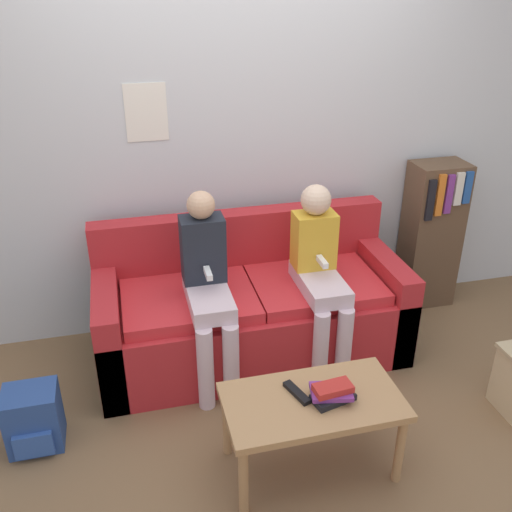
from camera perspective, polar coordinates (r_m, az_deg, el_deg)
ground_plane at (r=3.30m, az=1.58°, el=-14.27°), size 10.00×10.00×0.00m
wall_back at (r=3.54m, az=-2.47°, el=12.60°), size 8.00×0.06×2.60m
couch at (r=3.51m, az=-0.53°, el=-5.48°), size 1.83×0.76×0.84m
coffee_table at (r=2.73m, az=5.66°, el=-14.91°), size 0.82×0.44×0.41m
person_left at (r=3.14m, az=-4.85°, el=-2.79°), size 0.24×0.53×1.12m
person_right at (r=3.29m, az=6.40°, el=-1.42°), size 0.24×0.53×1.10m
tv_remote at (r=2.70m, az=4.10°, el=-13.47°), size 0.09×0.17×0.02m
book_stack at (r=2.67m, az=7.64°, el=-13.39°), size 0.22×0.17×0.08m
bookshelf at (r=4.13m, az=17.10°, el=2.06°), size 0.36×0.27×1.03m
backpack at (r=3.16m, az=-21.35°, el=-14.94°), size 0.26×0.25×0.33m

